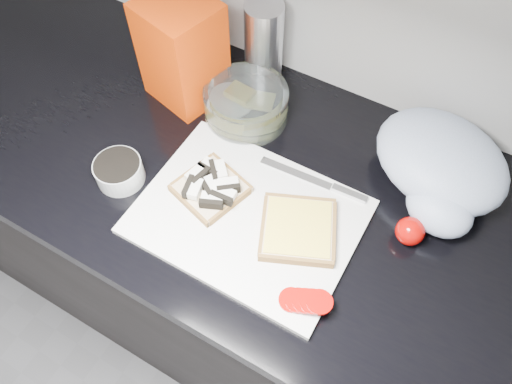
{
  "coord_description": "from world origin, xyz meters",
  "views": [
    {
      "loc": [
        0.29,
        0.71,
        1.71
      ],
      "look_at": [
        0.04,
        1.14,
        0.95
      ],
      "focal_mm": 35.0,
      "sensor_mm": 36.0,
      "label": 1
    }
  ],
  "objects_px": {
    "cutting_board": "(248,217)",
    "bread_bag": "(183,52)",
    "glass_bowl": "(246,104)",
    "steel_canister": "(264,45)"
  },
  "relations": [
    {
      "from": "cutting_board",
      "to": "glass_bowl",
      "type": "xyz_separation_m",
      "value": [
        -0.13,
        0.22,
        0.03
      ]
    },
    {
      "from": "glass_bowl",
      "to": "bread_bag",
      "type": "bearing_deg",
      "value": 179.86
    },
    {
      "from": "bread_bag",
      "to": "steel_canister",
      "type": "bearing_deg",
      "value": 56.4
    },
    {
      "from": "bread_bag",
      "to": "steel_canister",
      "type": "xyz_separation_m",
      "value": [
        0.13,
        0.11,
        -0.01
      ]
    },
    {
      "from": "cutting_board",
      "to": "bread_bag",
      "type": "relative_size",
      "value": 1.78
    },
    {
      "from": "cutting_board",
      "to": "steel_canister",
      "type": "xyz_separation_m",
      "value": [
        -0.15,
        0.33,
        0.09
      ]
    },
    {
      "from": "cutting_board",
      "to": "glass_bowl",
      "type": "height_order",
      "value": "glass_bowl"
    },
    {
      "from": "glass_bowl",
      "to": "bread_bag",
      "type": "xyz_separation_m",
      "value": [
        -0.15,
        0.0,
        0.08
      ]
    },
    {
      "from": "glass_bowl",
      "to": "bread_bag",
      "type": "height_order",
      "value": "bread_bag"
    },
    {
      "from": "cutting_board",
      "to": "bread_bag",
      "type": "distance_m",
      "value": 0.37
    }
  ]
}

